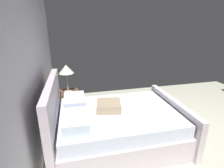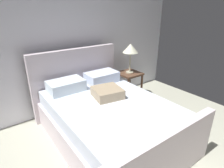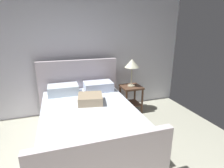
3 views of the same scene
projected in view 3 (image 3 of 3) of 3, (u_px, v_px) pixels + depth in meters
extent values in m
cube|color=white|center=(58.00, 55.00, 3.72)|extent=(5.74, 0.12, 2.58)
cube|color=silver|center=(89.00, 130.00, 2.96)|extent=(1.55, 2.02, 0.40)
cube|color=silver|center=(79.00, 88.00, 3.80)|extent=(1.64, 0.13, 1.21)
cube|color=silver|center=(105.00, 166.00, 1.96)|extent=(1.64, 0.13, 0.72)
cube|color=silver|center=(88.00, 113.00, 2.87)|extent=(1.47, 1.95, 0.22)
cube|color=silver|center=(63.00, 90.00, 3.37)|extent=(0.57, 0.37, 0.18)
cube|color=silver|center=(98.00, 86.00, 3.56)|extent=(0.57, 0.37, 0.18)
cube|color=tan|center=(90.00, 99.00, 2.97)|extent=(0.47, 0.47, 0.14)
cube|color=brown|center=(131.00, 87.00, 3.94)|extent=(0.44, 0.44, 0.04)
cube|color=brown|center=(131.00, 103.00, 4.06)|extent=(0.40, 0.40, 0.02)
cylinder|color=brown|center=(126.00, 104.00, 3.80)|extent=(0.04, 0.04, 0.56)
cylinder|color=brown|center=(142.00, 101.00, 3.92)|extent=(0.04, 0.04, 0.56)
cylinder|color=brown|center=(120.00, 97.00, 4.15)|extent=(0.04, 0.04, 0.56)
cylinder|color=brown|center=(135.00, 96.00, 4.26)|extent=(0.04, 0.04, 0.56)
cylinder|color=#B7B293|center=(131.00, 86.00, 3.93)|extent=(0.16, 0.16, 0.02)
cylinder|color=#B7B293|center=(132.00, 76.00, 3.87)|extent=(0.02, 0.02, 0.41)
cone|color=beige|center=(132.00, 63.00, 3.78)|extent=(0.32, 0.32, 0.18)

